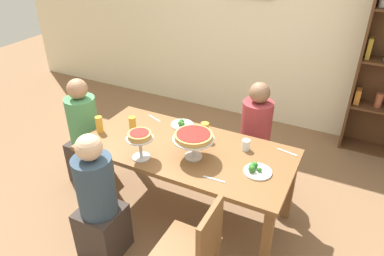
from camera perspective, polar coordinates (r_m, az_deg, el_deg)
The scene contains 19 objects.
ground_plane at distance 3.59m, azimuth -0.74°, elevation -13.10°, with size 12.00×12.00×0.00m, color #846042.
rear_partition at distance 4.78m, azimuth 11.91°, elevation 16.91°, with size 8.00×0.12×2.80m, color beige.
dining_table at distance 3.17m, azimuth -0.82°, elevation -4.49°, with size 1.84×0.87×0.74m.
diner_near_left at distance 3.01m, azimuth -14.53°, elevation -11.90°, with size 0.34×0.34×1.15m.
diner_head_west at distance 3.88m, azimuth -16.48°, elevation -1.57°, with size 0.34×0.34×1.15m.
diner_far_right at distance 3.71m, azimuth 9.86°, elevation -2.31°, with size 0.34×0.34×1.15m.
chair_near_right at distance 2.64m, azimuth 0.45°, elevation -18.37°, with size 0.40×0.40×0.87m.
deep_dish_pizza_stand at distance 2.91m, azimuth 0.23°, elevation -1.55°, with size 0.34×0.34×0.23m.
personal_pizza_stand at distance 2.93m, azimuth -8.28°, elevation -1.68°, with size 0.22×0.22×0.25m.
salad_plate_near_diner at distance 2.88m, azimuth 10.10°, elevation -6.54°, with size 0.22×0.22×0.07m.
salad_plate_far_diner at distance 3.45m, azimuth -1.63°, elevation 0.65°, with size 0.21×0.21×0.06m.
beer_glass_amber_tall at distance 3.21m, azimuth 2.04°, elevation -0.50°, with size 0.07×0.07×0.16m, color gold.
beer_glass_amber_short at distance 3.36m, azimuth -9.41°, elevation 0.55°, with size 0.07×0.07×0.15m, color gold.
beer_glass_amber_spare at distance 3.43m, azimuth -14.49°, elevation 0.57°, with size 0.07×0.07×0.15m, color gold.
water_glass_clear_near at distance 3.11m, azimuth 8.54°, elevation -2.66°, with size 0.07×0.07×0.10m, color white.
cutlery_fork_near at distance 2.78m, azimuth 3.51°, elevation -8.11°, with size 0.18×0.02×0.01m, color silver.
cutlery_knife_near at distance 3.17m, azimuth 14.84°, elevation -3.72°, with size 0.18×0.02×0.01m, color silver.
cutlery_fork_far at distance 3.59m, azimuth -5.96°, elevation 1.53°, with size 0.18×0.02×0.01m, color silver.
cutlery_knife_far at distance 3.27m, azimuth -15.58°, elevation -2.67°, with size 0.18×0.02×0.01m, color silver.
Camera 1 is at (1.21, -2.30, 2.47)m, focal length 33.64 mm.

